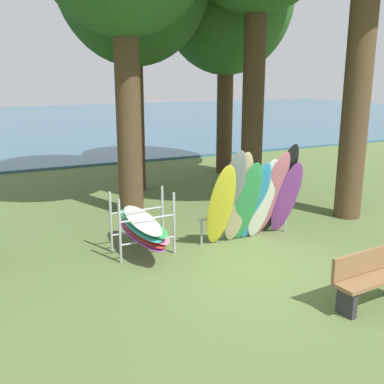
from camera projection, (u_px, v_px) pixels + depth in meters
The scene contains 5 objects.
ground_plane at pixel (255, 269), 8.37m from camera, with size 80.00×80.00×0.00m, color #566B38.
lake_water at pixel (37, 122), 33.52m from camera, with size 80.00×36.00×0.10m, color #38607A.
leaning_board_pile at pixel (255, 199), 9.42m from camera, with size 2.27×1.13×2.15m.
board_storage_rack at pixel (142, 226), 9.01m from camera, with size 1.15×2.13×1.25m.
park_bench at pixel (370, 277), 6.99m from camera, with size 1.43×0.52×0.85m.
Camera 1 is at (-4.40, -6.49, 3.46)m, focal length 42.76 mm.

